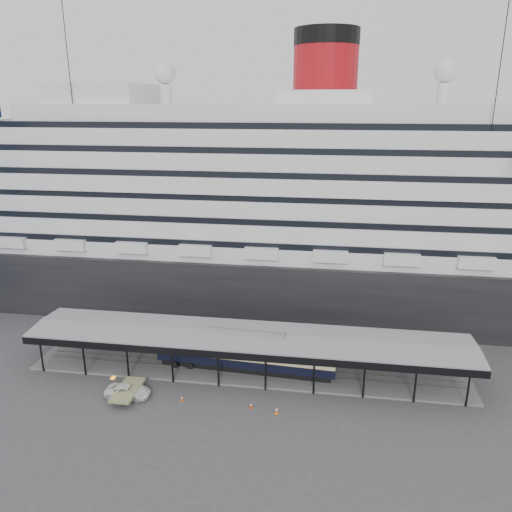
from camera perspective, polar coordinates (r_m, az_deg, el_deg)
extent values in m
plane|color=#3B3B3E|center=(62.01, -1.78, -15.25)|extent=(200.00, 200.00, 0.00)
cube|color=black|center=(88.58, 1.88, -1.35)|extent=(130.00, 30.00, 10.00)
cylinder|color=#A60D15|center=(83.45, 7.93, 19.96)|extent=(10.00, 10.00, 9.00)
cylinder|color=black|center=(83.86, 8.09, 23.54)|extent=(10.10, 10.10, 2.50)
sphere|color=silver|center=(87.89, -10.38, 19.91)|extent=(3.60, 3.60, 3.60)
sphere|color=silver|center=(85.04, 20.88, 19.20)|extent=(3.60, 3.60, 3.60)
cube|color=slate|center=(66.15, -0.99, -12.85)|extent=(56.00, 8.00, 0.24)
cube|color=slate|center=(65.46, -1.09, -13.05)|extent=(54.00, 0.08, 0.10)
cube|color=slate|center=(66.69, -0.88, -12.43)|extent=(54.00, 0.08, 0.10)
cube|color=black|center=(60.16, -1.73, -11.42)|extent=(56.00, 0.18, 0.90)
cube|color=black|center=(68.07, -0.37, -7.81)|extent=(56.00, 0.18, 0.90)
cube|color=slate|center=(63.75, -1.01, -8.92)|extent=(56.00, 9.00, 0.24)
cylinder|color=black|center=(83.34, -19.56, 9.63)|extent=(0.12, 0.12, 47.21)
cylinder|color=black|center=(75.14, 24.71, 8.30)|extent=(0.12, 0.12, 47.21)
imported|color=white|center=(62.56, -14.42, -14.74)|extent=(5.29, 2.48, 1.46)
cube|color=black|center=(65.94, -1.20, -12.47)|extent=(22.09, 3.85, 0.73)
cube|color=black|center=(65.48, -1.20, -11.76)|extent=(23.16, 4.33, 1.15)
cube|color=beige|center=(64.88, -1.21, -10.79)|extent=(23.16, 4.37, 1.36)
cube|color=black|center=(64.46, -1.22, -10.09)|extent=(23.16, 4.33, 0.42)
cube|color=#D64A0B|center=(60.99, -8.45, -16.05)|extent=(0.37, 0.37, 0.03)
cone|color=#D64A0B|center=(60.81, -8.47, -15.80)|extent=(0.31, 0.31, 0.64)
cylinder|color=white|center=(60.78, -8.47, -15.75)|extent=(0.21, 0.21, 0.12)
cube|color=orange|center=(58.40, 2.37, -17.54)|extent=(0.54, 0.54, 0.03)
cone|color=orange|center=(58.16, 2.38, -17.20)|extent=(0.46, 0.46, 0.82)
cylinder|color=white|center=(58.12, 2.38, -17.14)|extent=(0.26, 0.26, 0.16)
cube|color=#D43D0B|center=(59.22, -0.56, -16.97)|extent=(0.47, 0.47, 0.03)
cone|color=#D43D0B|center=(59.02, -0.56, -16.68)|extent=(0.40, 0.40, 0.70)
cylinder|color=white|center=(58.98, -0.56, -16.63)|extent=(0.23, 0.23, 0.14)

